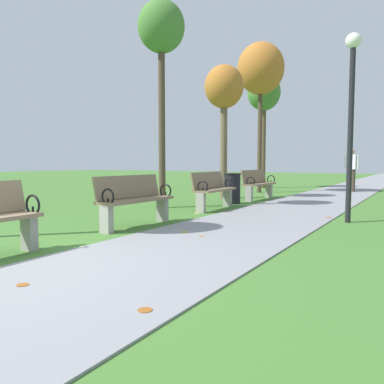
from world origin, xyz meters
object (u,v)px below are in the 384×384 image
tree_2 (161,33)px  tree_5 (264,95)px  park_bench_2 (135,199)px  pedestrian_walking (351,168)px  park_bench_3 (213,189)px  trash_bin (232,188)px  tree_4 (261,70)px  tree_3 (224,91)px  lamp_post (352,98)px  park_bench_4 (258,184)px

tree_2 → tree_5: tree_2 is taller
park_bench_2 → pedestrian_walking: 10.56m
park_bench_2 → tree_5: bearing=99.3°
park_bench_3 → trash_bin: park_bench_3 is taller
tree_4 → tree_5: tree_4 is taller
park_bench_2 → tree_5: tree_5 is taller
park_bench_3 → tree_3: size_ratio=0.39×
tree_2 → pedestrian_walking: size_ratio=3.11×
park_bench_3 → tree_3: bearing=111.8°
tree_4 → lamp_post: 7.58m
park_bench_4 → tree_3: tree_3 is taller
tree_2 → tree_4: 5.86m
tree_4 → pedestrian_walking: (2.93, 1.97, -3.61)m
park_bench_3 → tree_5: tree_5 is taller
tree_4 → pedestrian_walking: bearing=33.9°
park_bench_2 → tree_3: tree_3 is taller
park_bench_4 → trash_bin: size_ratio=1.93×
tree_3 → trash_bin: (0.94, -1.34, -2.92)m
park_bench_3 → tree_3: tree_3 is taller
park_bench_3 → pedestrian_walking: size_ratio=1.00×
tree_3 → tree_4: tree_4 is taller
tree_2 → trash_bin: 4.35m
park_bench_2 → lamp_post: lamp_post is taller
tree_5 → trash_bin: tree_5 is taller
tree_2 → lamp_post: (4.38, -0.11, -1.95)m
park_bench_2 → tree_4: 9.38m
tree_3 → tree_5: bearing=97.6°
park_bench_2 → pedestrian_walking: pedestrian_walking is taller
park_bench_4 → tree_5: tree_5 is taller
park_bench_2 → park_bench_3: 2.91m
park_bench_2 → tree_3: (-1.09, 5.65, 2.86)m
tree_4 → park_bench_2: bearing=-83.4°
park_bench_3 → park_bench_4: 2.90m
pedestrian_walking → park_bench_4: bearing=-113.3°
park_bench_2 → park_bench_3: size_ratio=0.99×
tree_5 → pedestrian_walking: size_ratio=3.07×
park_bench_4 → trash_bin: park_bench_4 is taller
tree_2 → tree_3: (0.15, 3.10, -0.91)m
tree_4 → lamp_post: (4.11, -5.96, -2.23)m
tree_3 → park_bench_4: bearing=8.9°
park_bench_4 → pedestrian_walking: (1.96, 4.55, 0.44)m
lamp_post → pedestrian_walking: bearing=98.5°
park_bench_2 → tree_5: 11.65m
tree_5 → pedestrian_walking: bearing=-8.6°
park_bench_4 → pedestrian_walking: 4.98m
park_bench_4 → tree_4: tree_4 is taller
tree_3 → park_bench_3: bearing=-68.2°
tree_4 → trash_bin: (0.83, -4.10, -4.11)m
park_bench_3 → tree_4: (-0.97, 5.49, 4.05)m
park_bench_2 → tree_2: tree_2 is taller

